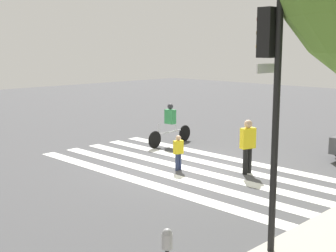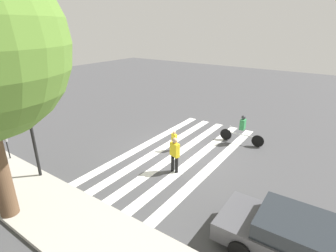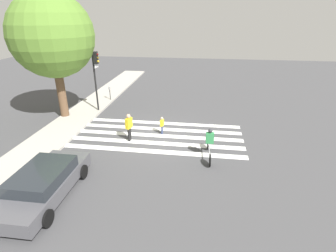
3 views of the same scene
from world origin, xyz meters
name	(u,v)px [view 3 (image 3 of 3)]	position (x,y,z in m)	size (l,w,h in m)	color
ground_plane	(159,136)	(0.00, 0.00, 0.00)	(60.00, 60.00, 0.00)	#444447
sidewalk_curb	(63,129)	(0.00, 6.25, 0.07)	(36.00, 2.50, 0.14)	#ADA89E
crosswalk_stripes	(159,136)	(0.00, 0.00, 0.00)	(4.43, 10.00, 0.01)	white
traffic_light	(96,69)	(3.53, 5.15, 3.23)	(0.60, 0.50, 4.62)	black
parking_meter	(110,90)	(6.14, 5.25, 0.97)	(0.15, 0.15, 1.30)	black
street_tree	(52,36)	(2.10, 7.19, 5.53)	(5.34, 5.34, 8.22)	brown
pedestrian_adult_tall_backpack	(129,126)	(-0.84, 1.62, 0.92)	(0.49, 0.34, 1.63)	black
pedestrian_adult_blue_shirt	(162,124)	(0.33, -0.11, 0.62)	(0.33, 0.21, 1.09)	navy
cyclist_mid_street	(210,142)	(-2.17, -2.96, 0.86)	(2.40, 0.41, 1.60)	black
car_parked_far_curb	(44,183)	(-6.32, 3.56, 0.67)	(4.73, 2.07, 1.28)	#4C4C51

